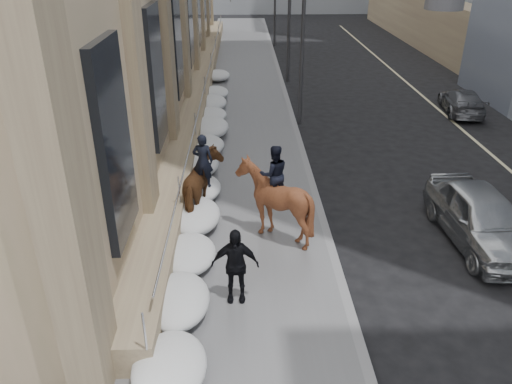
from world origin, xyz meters
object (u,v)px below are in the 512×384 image
at_px(mounted_horse_left, 203,184).
at_px(pedestrian, 235,265).
at_px(mounted_horse_right, 274,198).
at_px(car_silver, 481,217).
at_px(car_grey, 462,101).

distance_m(mounted_horse_left, pedestrian, 4.38).
bearing_deg(mounted_horse_right, mounted_horse_left, -42.83).
bearing_deg(pedestrian, car_silver, 20.77).
height_order(mounted_horse_right, car_silver, mounted_horse_right).
xyz_separation_m(pedestrian, car_grey, (11.49, 14.84, -0.48)).
distance_m(mounted_horse_right, pedestrian, 3.12).
distance_m(car_silver, car_grey, 13.01).
bearing_deg(mounted_horse_right, car_silver, 166.11).
relative_size(mounted_horse_right, car_grey, 0.67).
distance_m(mounted_horse_left, mounted_horse_right, 2.53).
relative_size(pedestrian, car_silver, 0.41).
xyz_separation_m(mounted_horse_left, mounted_horse_right, (2.14, -1.34, 0.17)).
bearing_deg(car_silver, car_grey, 68.16).
bearing_deg(car_grey, pedestrian, 61.81).
bearing_deg(car_silver, pedestrian, -162.14).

